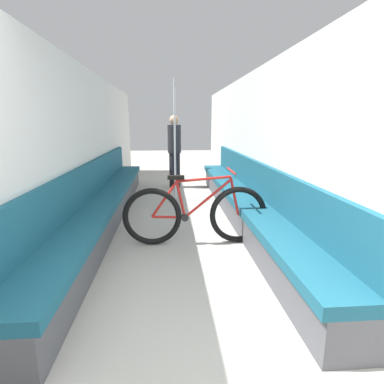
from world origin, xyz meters
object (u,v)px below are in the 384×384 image
at_px(bench_seat_row_left, 103,204).
at_px(bicycle, 196,214).
at_px(grab_pole_near, 175,143).
at_px(passenger_standing, 174,151).
at_px(bench_seat_row_right, 244,201).

bearing_deg(bench_seat_row_left, bicycle, -33.71).
bearing_deg(grab_pole_near, bicycle, -84.80).
xyz_separation_m(bench_seat_row_left, grab_pole_near, (1.09, 1.29, 0.80)).
height_order(grab_pole_near, passenger_standing, grab_pole_near).
bearing_deg(bicycle, bench_seat_row_left, 155.10).
distance_m(bench_seat_row_left, bicycle, 1.55).
xyz_separation_m(grab_pole_near, passenger_standing, (0.01, 1.19, -0.25)).
bearing_deg(bench_seat_row_right, bench_seat_row_left, 180.00).
bearing_deg(grab_pole_near, bench_seat_row_right, -51.75).
bearing_deg(bench_seat_row_left, passenger_standing, 65.92).
distance_m(bench_seat_row_left, grab_pole_near, 1.87).
xyz_separation_m(bench_seat_row_right, passenger_standing, (-1.00, 2.48, 0.54)).
relative_size(bench_seat_row_left, bench_seat_row_right, 1.00).
height_order(bench_seat_row_right, grab_pole_near, grab_pole_near).
height_order(bench_seat_row_left, grab_pole_near, grab_pole_near).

